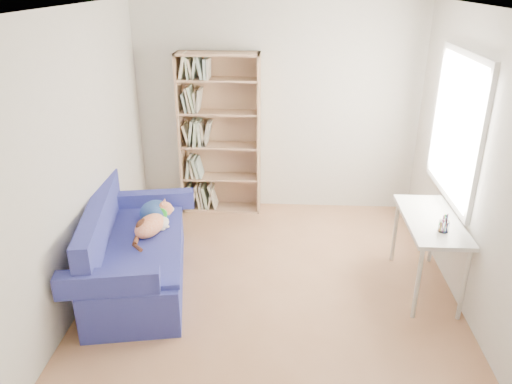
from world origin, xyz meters
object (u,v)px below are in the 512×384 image
bookshelf (220,141)px  pen_cup (444,225)px  desk (431,227)px  sofa (135,253)px

bookshelf → pen_cup: 2.94m
bookshelf → desk: bookshelf is taller
sofa → pen_cup: 2.90m
pen_cup → desk: bearing=96.6°
sofa → desk: sofa is taller
sofa → bookshelf: size_ratio=0.96×
sofa → desk: (2.83, 0.07, 0.33)m
desk → pen_cup: (0.03, -0.25, 0.15)m
bookshelf → sofa: bearing=-110.1°
sofa → desk: 2.85m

